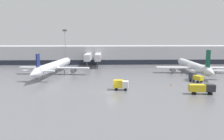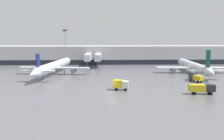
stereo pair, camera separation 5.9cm
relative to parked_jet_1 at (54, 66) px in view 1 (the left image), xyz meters
The scene contains 9 objects.
ground_plane 33.44m from the parked_jet_1, 52.94° to the right, with size 320.00×320.00×0.00m, color slate.
terminal_building 40.57m from the parked_jet_1, 60.44° to the left, with size 160.00×30.98×9.00m.
parked_jet_1 is the anchor object (origin of this frame).
parked_jet_2 51.83m from the parked_jet_1, ahead, with size 27.53×38.26×9.46m.
service_truck_0 33.40m from the parked_jet_1, 47.93° to the right, with size 4.09×2.61×2.60m.
service_truck_1 48.32m from the parked_jet_1, 18.11° to the right, with size 3.59×4.54×2.75m.
service_truck_2 50.83m from the parked_jet_1, 35.66° to the right, with size 6.04×2.24×2.39m.
traffic_cone_2 42.10m from the parked_jet_1, 28.43° to the right, with size 0.42×0.42×0.68m.
apron_light_mast_2 26.91m from the parked_jet_1, 90.15° to the left, with size 1.80×1.80×16.99m.
Camera 1 is at (-1.83, -52.59, 13.34)m, focal length 35.00 mm.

